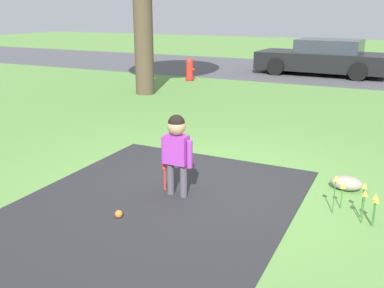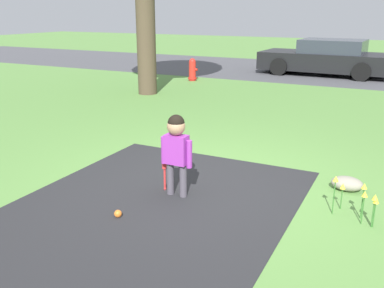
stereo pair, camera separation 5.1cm
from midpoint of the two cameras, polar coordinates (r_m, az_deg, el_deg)
The scene contains 10 objects.
ground_plane at distance 5.38m, azimuth 2.76°, elevation -5.39°, with size 60.00×60.00×0.00m, color #5B8C42.
driveway_strip at distance 3.72m, azimuth -18.89°, elevation -17.66°, with size 2.96×7.00×0.01m.
street_strip at distance 15.81m, azimuth 19.25°, elevation 8.91°, with size 40.00×6.00×0.01m.
child at distance 4.85m, azimuth -1.80°, elevation -0.01°, with size 0.40×0.21×0.97m.
baseball_bat at distance 5.08m, azimuth -3.42°, elevation -1.81°, with size 0.06×0.06×0.64m.
sports_ball at distance 4.61m, azimuth -9.53°, elevation -9.15°, with size 0.08×0.08×0.08m.
fire_hydrant at distance 13.32m, azimuth 0.17°, elevation 9.88°, with size 0.30×0.27×0.68m.
parked_car at distance 15.24m, azimuth 17.62°, elevation 10.87°, with size 4.26×2.10×1.17m.
flower_bed at distance 4.72m, azimuth 21.66°, elevation -6.06°, with size 0.47×0.35×0.43m.
edging_rock at distance 5.51m, azimuth 20.21°, elevation -4.97°, with size 0.37×0.26×0.17m.
Camera 2 is at (2.00, -4.54, 2.09)m, focal length 40.00 mm.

